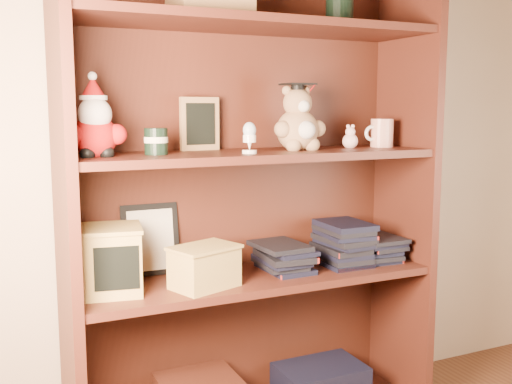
{
  "coord_description": "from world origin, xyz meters",
  "views": [
    {
      "loc": [
        -0.86,
        -0.41,
        1.09
      ],
      "look_at": [
        -0.06,
        1.3,
        0.82
      ],
      "focal_mm": 42.0,
      "sensor_mm": 36.0,
      "label": 1
    }
  ],
  "objects_px": {
    "bookcase": "(249,203)",
    "treats_box": "(110,260)",
    "grad_teddy_bear": "(298,124)",
    "teacher_mug": "(381,133)"
  },
  "relations": [
    {
      "from": "teacher_mug",
      "to": "treats_box",
      "type": "relative_size",
      "value": 0.53
    },
    {
      "from": "grad_teddy_bear",
      "to": "treats_box",
      "type": "distance_m",
      "value": 0.72
    },
    {
      "from": "bookcase",
      "to": "treats_box",
      "type": "height_order",
      "value": "bookcase"
    },
    {
      "from": "grad_teddy_bear",
      "to": "teacher_mug",
      "type": "height_order",
      "value": "grad_teddy_bear"
    },
    {
      "from": "bookcase",
      "to": "treats_box",
      "type": "distance_m",
      "value": 0.48
    },
    {
      "from": "grad_teddy_bear",
      "to": "treats_box",
      "type": "height_order",
      "value": "grad_teddy_bear"
    },
    {
      "from": "bookcase",
      "to": "teacher_mug",
      "type": "relative_size",
      "value": 14.49
    },
    {
      "from": "bookcase",
      "to": "grad_teddy_bear",
      "type": "distance_m",
      "value": 0.3
    },
    {
      "from": "bookcase",
      "to": "grad_teddy_bear",
      "type": "height_order",
      "value": "bookcase"
    },
    {
      "from": "bookcase",
      "to": "teacher_mug",
      "type": "bearing_deg",
      "value": -5.98
    }
  ]
}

